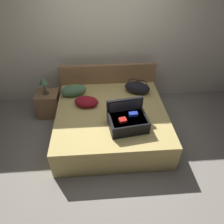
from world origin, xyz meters
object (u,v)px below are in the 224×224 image
object	(u,v)px
bed	(111,122)
duffel_bag	(137,88)
nightstand	(49,104)
pillow_center_head	(74,90)
table_lamp	(43,81)
hard_case_large	(128,120)
pillow_near_headboard	(86,102)

from	to	relation	value
bed	duffel_bag	size ratio (longest dim) A/B	3.50
nightstand	bed	bearing A→B (deg)	-28.22
pillow_center_head	table_lamp	size ratio (longest dim) A/B	1.34
hard_case_large	duffel_bag	bearing A→B (deg)	63.62
bed	duffel_bag	world-z (taller)	duffel_bag
pillow_center_head	nightstand	distance (m)	0.68
bed	table_lamp	world-z (taller)	table_lamp
table_lamp	pillow_near_headboard	bearing A→B (deg)	-29.60
duffel_bag	nightstand	size ratio (longest dim) A/B	1.07
nightstand	table_lamp	distance (m)	0.52
nightstand	table_lamp	bearing A→B (deg)	0.00
duffel_bag	nightstand	world-z (taller)	duffel_bag
duffel_bag	pillow_near_headboard	bearing A→B (deg)	-161.09
duffel_bag	nightstand	distance (m)	1.81
pillow_near_headboard	nightstand	xyz separation A→B (m)	(-0.80, 0.46, -0.35)
hard_case_large	table_lamp	xyz separation A→B (m)	(-1.46, 1.05, 0.13)
hard_case_large	nightstand	distance (m)	1.84
bed	hard_case_large	world-z (taller)	hard_case_large
pillow_near_headboard	table_lamp	distance (m)	0.94
hard_case_large	pillow_near_headboard	bearing A→B (deg)	129.56
duffel_bag	pillow_center_head	xyz separation A→B (m)	(-1.21, 0.01, -0.01)
bed	duffel_bag	xyz separation A→B (m)	(0.53, 0.54, 0.38)
hard_case_large	table_lamp	bearing A→B (deg)	136.16
pillow_near_headboard	pillow_center_head	size ratio (longest dim) A/B	0.88
pillow_near_headboard	nightstand	world-z (taller)	pillow_near_headboard
duffel_bag	pillow_center_head	distance (m)	1.21
pillow_near_headboard	table_lamp	bearing A→B (deg)	150.40
pillow_center_head	nightstand	size ratio (longest dim) A/B	0.95
pillow_near_headboard	table_lamp	xyz separation A→B (m)	(-0.80, 0.46, 0.18)
duffel_bag	table_lamp	distance (m)	1.78
bed	hard_case_large	size ratio (longest dim) A/B	2.98
bed	hard_case_large	bearing A→B (deg)	-60.45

